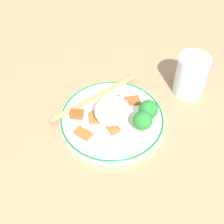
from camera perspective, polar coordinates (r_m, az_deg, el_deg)
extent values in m
plane|color=#9E7A56|center=(0.72, 0.00, -1.76)|extent=(3.00, 3.00, 0.00)
cylinder|color=white|center=(0.72, 0.00, -1.41)|extent=(0.24, 0.24, 0.01)
torus|color=#197238|center=(0.71, 0.00, -1.05)|extent=(0.24, 0.24, 0.00)
ellipsoid|color=white|center=(0.69, -0.05, 0.31)|extent=(0.08, 0.08, 0.05)
cylinder|color=#72AD4C|center=(0.69, 5.49, -2.81)|extent=(0.02, 0.02, 0.02)
sphere|color=#267A2D|center=(0.67, 5.64, -1.56)|extent=(0.04, 0.04, 0.04)
cylinder|color=#72AD4C|center=(0.71, 6.49, -0.90)|extent=(0.02, 0.02, 0.02)
sphere|color=#267A2D|center=(0.69, 6.67, 0.44)|extent=(0.04, 0.04, 0.04)
cube|color=#9E6633|center=(0.72, 1.58, 0.28)|extent=(0.03, 0.04, 0.01)
cube|color=brown|center=(0.72, -6.41, -0.40)|extent=(0.04, 0.04, 0.01)
cube|color=#995B28|center=(0.69, 0.29, -3.12)|extent=(0.03, 0.03, 0.01)
cube|color=#995B28|center=(0.71, -3.34, -1.04)|extent=(0.04, 0.04, 0.01)
cube|color=brown|center=(0.74, 3.68, 2.08)|extent=(0.04, 0.04, 0.01)
cube|color=#995B28|center=(0.68, -5.25, -3.94)|extent=(0.02, 0.04, 0.01)
cube|color=brown|center=(0.74, 0.21, 2.12)|extent=(0.04, 0.05, 0.01)
cylinder|color=#AD8451|center=(0.75, -3.28, 2.86)|extent=(0.23, 0.09, 0.01)
cylinder|color=#AD8451|center=(0.75, -3.00, 2.57)|extent=(0.23, 0.09, 0.01)
cylinder|color=silver|center=(0.78, 14.23, 6.50)|extent=(0.08, 0.08, 0.10)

